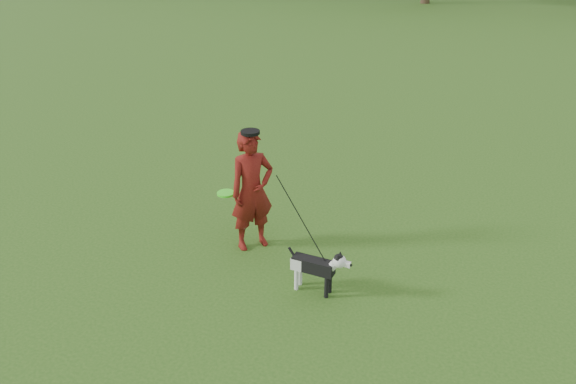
% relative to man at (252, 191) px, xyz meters
% --- Properties ---
extents(ground, '(120.00, 120.00, 0.00)m').
position_rel_man_xyz_m(ground, '(0.67, -0.19, -0.80)').
color(ground, '#285116').
rests_on(ground, ground).
extents(man, '(0.66, 0.70, 1.61)m').
position_rel_man_xyz_m(man, '(0.00, 0.00, 0.00)').
color(man, '#600E0D').
rests_on(man, ground).
extents(dog, '(0.79, 0.16, 0.60)m').
position_rel_man_xyz_m(dog, '(1.18, -0.62, -0.44)').
color(dog, black).
rests_on(dog, ground).
extents(man_held_items, '(1.73, 0.74, 1.22)m').
position_rel_man_xyz_m(man_held_items, '(0.82, -0.33, -0.04)').
color(man_held_items, '#3FFF20').
rests_on(man_held_items, ground).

